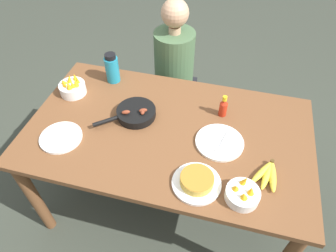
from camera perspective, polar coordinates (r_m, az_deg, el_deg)
ground_plane at (r=2.36m, az=0.00°, el=-13.56°), size 14.00×14.00×0.00m
dining_table at (r=1.80m, az=0.00°, el=-2.81°), size 1.64×0.96×0.78m
banana_bunch at (r=1.60m, az=18.42°, el=-8.70°), size 0.14×0.20×0.04m
skillet at (r=1.80m, az=-6.22°, el=2.47°), size 0.33×0.30×0.08m
frittata_plate_center at (r=1.49m, az=5.49°, el=-10.43°), size 0.24×0.24×0.06m
empty_plate_near_front at (r=1.78m, az=-19.71°, el=-2.07°), size 0.24×0.24×0.02m
empty_plate_far_left at (r=1.68m, az=9.78°, el=-3.06°), size 0.27×0.27×0.02m
fruit_bowl_mango at (r=2.03m, az=-17.74°, el=7.02°), size 0.17×0.17×0.13m
fruit_bowl_citrus at (r=1.48m, az=14.01°, el=-12.47°), size 0.16×0.16×0.11m
water_bottle at (r=2.05m, az=-10.61°, el=10.74°), size 0.09×0.09×0.21m
hot_sauce_bottle at (r=1.80m, az=10.50°, el=3.59°), size 0.05×0.05×0.14m
person_figure at (r=2.48m, az=1.10°, el=8.06°), size 0.34×0.34×1.20m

